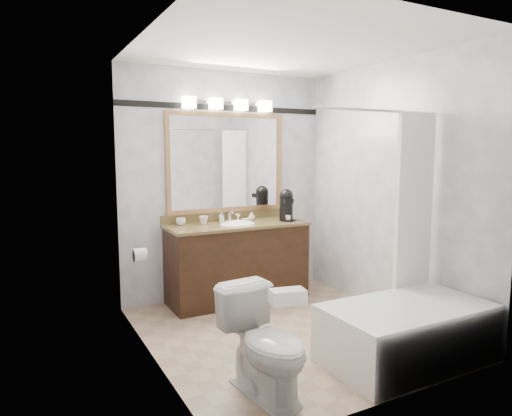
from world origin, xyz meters
The scene contains 15 objects.
room centered at (0.00, 0.00, 1.25)m, with size 2.42×2.62×2.52m.
vanity centered at (0.00, 1.02, 0.44)m, with size 1.53×0.58×0.97m.
mirror centered at (0.00, 1.28, 1.50)m, with size 1.40×0.04×1.10m.
vanity_light_bar centered at (0.00, 1.23, 2.13)m, with size 1.02×0.14×0.12m.
accent_stripe centered at (0.00, 1.29, 2.10)m, with size 2.40×0.01×0.06m, color black.
bathtub centered at (0.55, -0.90, 0.28)m, with size 1.30×0.75×1.96m.
tp_roll centered at (-1.14, 0.66, 0.70)m, with size 0.12×0.12×0.11m, color white.
toilet centered at (-0.68, -0.85, 0.36)m, with size 0.40×0.70×0.72m, color white.
tissue_box centered at (-0.68, -1.12, 0.76)m, with size 0.21×0.11×0.09m, color white.
coffee_maker centered at (0.60, 0.99, 1.03)m, with size 0.19×0.23×0.35m.
cup_left centered at (-0.57, 1.20, 0.89)m, with size 0.10×0.10×0.08m, color white.
cup_right centered at (-0.34, 1.14, 0.89)m, with size 0.10×0.10×0.09m, color white.
soap_bottle_a centered at (-0.11, 1.19, 0.90)m, with size 0.05×0.05×0.11m, color white.
soap_bottle_b centered at (0.25, 1.16, 0.90)m, with size 0.07×0.07×0.09m, color white.
soap_bar centered at (0.17, 1.13, 0.86)m, with size 0.09×0.06×0.03m, color beige.
Camera 1 is at (-2.09, -3.37, 1.62)m, focal length 32.00 mm.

